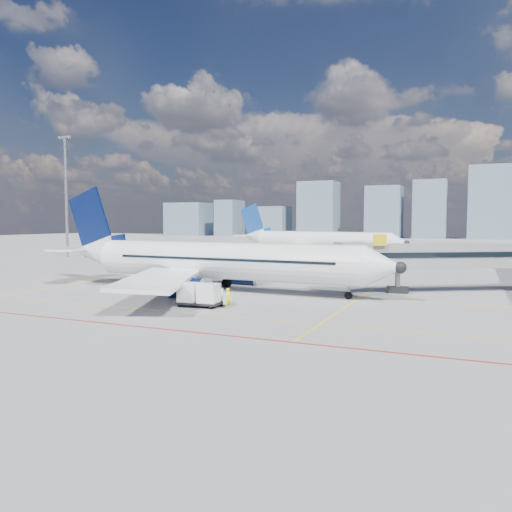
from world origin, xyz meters
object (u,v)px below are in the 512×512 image
Objects in this scene: second_aircraft at (314,241)px; ramp_worker at (229,299)px; baggage_tug at (217,297)px; belt_loader at (153,284)px; cargo_dolly at (199,294)px; main_aircraft at (209,261)px.

second_aircraft is 69.54m from ramp_worker.
belt_loader is at bearing 164.64° from baggage_tug.
cargo_dolly is at bearing -68.15° from second_aircraft.
cargo_dolly is 13.31m from belt_loader.
second_aircraft is 17.39× the size of baggage_tug.
second_aircraft reaches higher than main_aircraft.
main_aircraft is 7.91× the size of belt_loader.
ramp_worker is (2.00, -1.69, 0.17)m from baggage_tug.
cargo_dolly is 2.20× the size of ramp_worker.
baggage_tug is at bearing -44.29° from belt_loader.
belt_loader reaches higher than baggage_tug.
cargo_dolly is at bearing -102.30° from baggage_tug.
baggage_tug is 1.33× the size of ramp_worker.
belt_loader is at bearing 139.00° from cargo_dolly.
main_aircraft is 58.55m from second_aircraft.
main_aircraft is 17.46× the size of baggage_tug.
second_aircraft reaches higher than cargo_dolly.
ramp_worker is (12.93, -68.29, -2.32)m from second_aircraft.
main_aircraft is at bearing 136.25° from baggage_tug.
cargo_dolly is 2.89m from ramp_worker.
second_aircraft is 7.87× the size of belt_loader.
cargo_dolly is at bearing -63.59° from main_aircraft.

